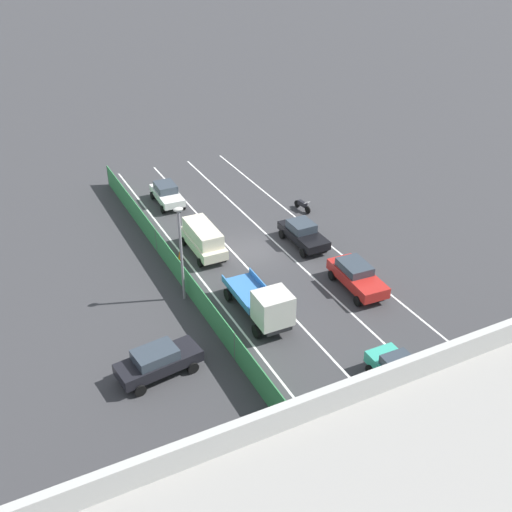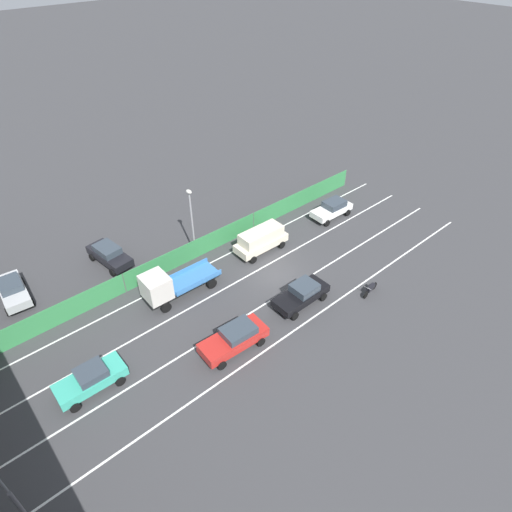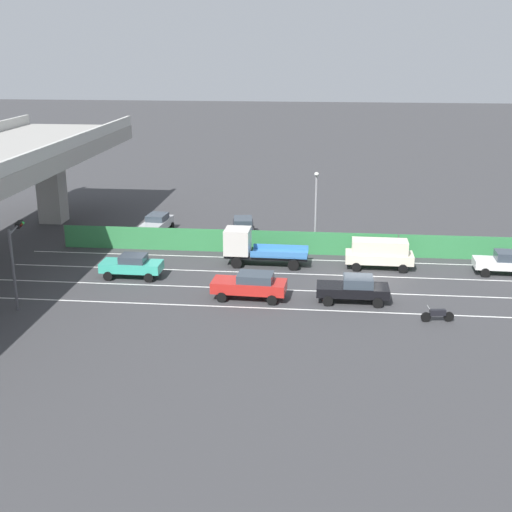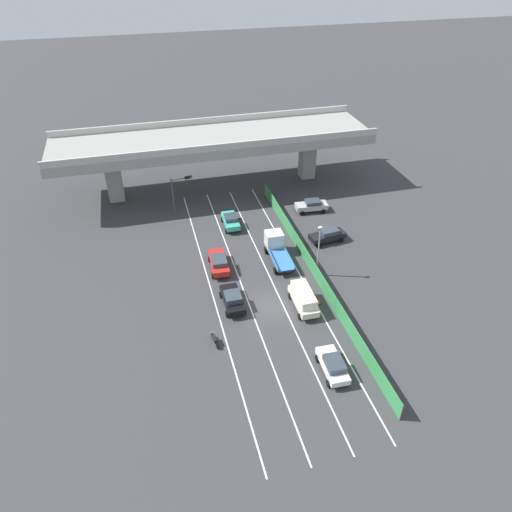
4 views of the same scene
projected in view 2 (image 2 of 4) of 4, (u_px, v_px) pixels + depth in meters
ground_plane at (278, 277)px, 35.32m from camera, size 300.00×300.00×0.00m
lane_line_left_edge at (289, 334)px, 30.45m from camera, size 0.14×43.25×0.01m
lane_line_mid_left at (258, 308)px, 32.45m from camera, size 0.14×43.25×0.01m
lane_line_mid_right at (230, 286)px, 34.44m from camera, size 0.14×43.25×0.01m
lane_line_right_edge at (205, 265)px, 36.44m from camera, size 0.14×43.25×0.01m
green_fence at (195, 249)px, 36.73m from camera, size 0.10×39.35×1.79m
car_taxi_teal at (91, 379)px, 26.44m from camera, size 2.01×4.23×1.63m
car_sedan_red at (235, 338)px, 28.94m from camera, size 2.27×4.79×1.70m
car_sedan_white at (332, 208)px, 41.85m from camera, size 2.06×4.28×1.66m
car_van_cream at (261, 239)px, 37.37m from camera, size 2.08×4.83×2.11m
car_sedan_black at (302, 294)px, 32.41m from camera, size 2.06×4.50×1.65m
flatbed_truck_blue at (168, 286)px, 32.40m from camera, size 2.34×6.08×2.68m
motorcycle at (370, 289)px, 33.48m from camera, size 0.60×1.94×0.93m
parked_sedan_dark at (109, 254)px, 36.14m from camera, size 4.63×2.39×1.68m
parked_wagon_silver at (12, 290)px, 32.69m from camera, size 4.41×2.23×1.65m
traffic_light at (10, 494)px, 18.58m from camera, size 2.87×0.76×5.08m
street_lamp at (192, 216)px, 35.21m from camera, size 0.60×0.36×6.34m
traffic_cone at (247, 238)px, 38.91m from camera, size 0.47×0.47×0.74m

